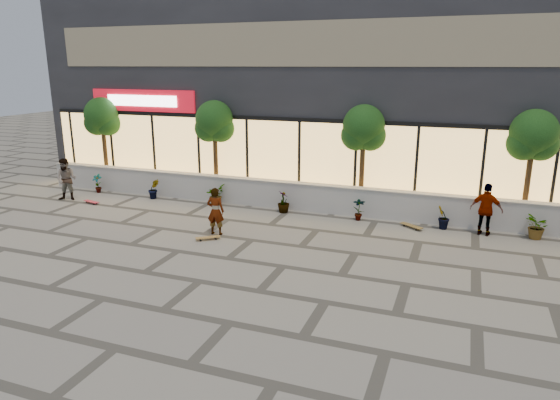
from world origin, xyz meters
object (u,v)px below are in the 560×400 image
(tree_mideast, at_px, (364,131))
(skater_right_near, at_px, (486,210))
(skateboard_center, at_px, (208,238))
(skater_center, at_px, (216,211))
(skateboard_right_near, at_px, (411,226))
(tree_east, at_px, (533,138))
(skater_left, at_px, (67,180))
(tree_midwest, at_px, (214,124))
(tree_west, at_px, (102,119))
(skateboard_left, at_px, (91,202))

(tree_mideast, xyz_separation_m, skater_right_near, (4.28, -1.40, -2.14))
(skateboard_center, bearing_deg, skater_center, 53.63)
(skateboard_center, bearing_deg, skateboard_right_near, -7.19)
(tree_east, xyz_separation_m, skater_left, (-16.81, -2.64, -2.14))
(skateboard_center, bearing_deg, skater_right_near, -14.03)
(tree_midwest, height_order, tree_mideast, same)
(tree_mideast, height_order, skateboard_center, tree_mideast)
(tree_west, relative_size, tree_midwest, 1.00)
(skateboard_center, relative_size, skateboard_right_near, 0.89)
(tree_mideast, bearing_deg, tree_west, 180.00)
(skateboard_left, bearing_deg, skater_center, -0.41)
(skateboard_center, relative_size, skateboard_left, 0.94)
(tree_east, distance_m, skater_center, 10.47)
(tree_east, distance_m, skateboard_left, 16.09)
(skater_center, bearing_deg, tree_midwest, -69.17)
(tree_mideast, distance_m, skater_left, 11.81)
(tree_midwest, bearing_deg, tree_west, 180.00)
(skater_right_near, height_order, skateboard_left, skater_right_near)
(tree_midwest, xyz_separation_m, skateboard_left, (-4.08, -2.75, -2.91))
(tree_east, bearing_deg, tree_west, 180.00)
(skater_center, xyz_separation_m, skater_right_near, (8.07, 2.91, 0.08))
(tree_east, xyz_separation_m, skater_right_near, (-1.22, -1.40, -2.14))
(skateboard_left, bearing_deg, skater_left, -171.73)
(skateboard_right_near, bearing_deg, skater_left, -140.37)
(tree_east, relative_size, skateboard_right_near, 4.84)
(tree_midwest, distance_m, skateboard_left, 5.72)
(tree_midwest, bearing_deg, tree_east, 0.00)
(tree_midwest, xyz_separation_m, tree_mideast, (6.00, 0.00, 0.00))
(skater_right_near, relative_size, skateboard_left, 2.19)
(skateboard_right_near, bearing_deg, tree_west, -151.58)
(skater_left, relative_size, skateboard_right_near, 2.09)
(skateboard_left, xyz_separation_m, skateboard_right_near, (12.12, 1.25, 0.01))
(tree_west, relative_size, skater_center, 2.55)
(skateboard_center, distance_m, skateboard_left, 6.66)
(skater_center, relative_size, skateboard_right_near, 1.90)
(tree_mideast, relative_size, skateboard_right_near, 4.84)
(skater_left, bearing_deg, tree_mideast, -5.08)
(tree_midwest, distance_m, tree_east, 11.50)
(tree_midwest, relative_size, skater_center, 2.55)
(tree_mideast, relative_size, skateboard_center, 5.42)
(tree_east, height_order, skateboard_center, tree_east)
(tree_midwest, bearing_deg, tree_mideast, 0.00)
(skateboard_center, height_order, skateboard_left, skateboard_center)
(tree_mideast, bearing_deg, skateboard_right_near, -36.38)
(tree_east, height_order, skateboard_left, tree_east)
(tree_midwest, distance_m, skater_right_near, 10.59)
(skater_left, xyz_separation_m, skateboard_right_near, (13.34, 1.14, -0.76))
(skater_left, distance_m, skateboard_right_near, 13.41)
(skateboard_left, distance_m, skateboard_right_near, 12.18)
(skater_left, bearing_deg, tree_west, 75.92)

